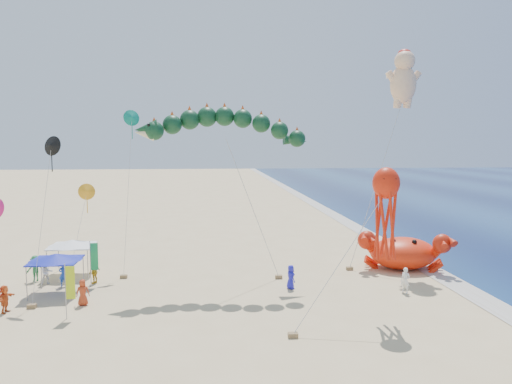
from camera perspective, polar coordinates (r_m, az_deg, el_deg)
ground at (r=34.72m, az=3.68°, el=-11.03°), size 320.00×320.00×0.00m
foam_strip at (r=38.47m, az=21.88°, el=-9.76°), size 320.00×320.00×0.00m
crab_inflatable at (r=41.38m, az=16.51°, el=-6.58°), size 7.06×5.83×3.09m
dragon_kite at (r=35.01m, az=-3.75°, el=6.95°), size 11.98×3.32×12.07m
cherub_kite at (r=43.18m, az=16.50°, el=12.45°), size 6.20×3.44×17.49m
octopus_kite at (r=28.82m, az=14.54°, el=-1.62°), size 6.65×3.31×8.61m
canopy_blue at (r=35.58m, az=-21.93°, el=-6.96°), size 3.36×3.36×2.71m
canopy_white at (r=40.12m, az=-20.28°, el=-5.51°), size 3.44×3.44×2.71m
feather_flags at (r=34.00m, az=-24.18°, el=-8.37°), size 7.91×6.58×3.20m
beachgoers at (r=35.68m, az=-17.82°, el=-9.40°), size 26.51×8.20×1.87m
small_kites at (r=37.62m, az=-20.34°, el=1.67°), size 8.65×12.06×12.63m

